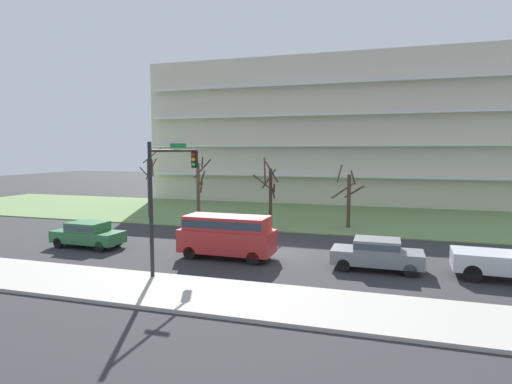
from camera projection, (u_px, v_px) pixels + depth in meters
ground at (274, 252)px, 24.51m from camera, size 160.00×160.00×0.00m
sidewalk_curb_near at (224, 297)px, 16.88m from camera, size 80.00×4.00×0.15m
grass_lawn_strip at (313, 216)px, 37.83m from camera, size 80.00×16.00×0.08m
apartment_building at (333, 133)px, 50.73m from camera, size 41.86×13.71×16.16m
tree_far_left at (149, 184)px, 36.41m from camera, size 1.73×1.58×6.17m
tree_left at (199, 190)px, 33.96m from camera, size 1.63×1.06×5.42m
tree_center at (270, 192)px, 32.60m from camera, size 2.05×2.14×5.39m
tree_right at (348, 197)px, 31.98m from camera, size 2.52×2.09×4.82m
van_red_near_left at (227, 233)px, 23.09m from camera, size 5.24×2.11×2.36m
sedan_gray_center_left at (377, 253)px, 20.84m from camera, size 4.42×1.85×1.57m
sedan_green_near_right at (88, 233)px, 25.77m from camera, size 4.48×2.00×1.57m
traffic_signal_mast at (169, 184)px, 20.58m from camera, size 0.90×5.08×6.32m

